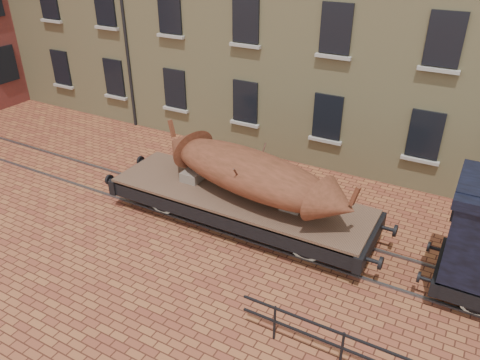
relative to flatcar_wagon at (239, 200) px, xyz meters
The scene contains 4 objects.
ground 0.89m from the flatcar_wagon, ahead, with size 90.00×90.00×0.00m, color brown.
rail_track 0.86m from the flatcar_wagon, ahead, with size 30.00×1.52×0.06m.
flatcar_wagon is the anchor object (origin of this frame).
iron_boat 1.15m from the flatcar_wagon, ahead, with size 7.06×3.12×1.68m.
Camera 1 is at (6.09, -11.02, 8.56)m, focal length 35.00 mm.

